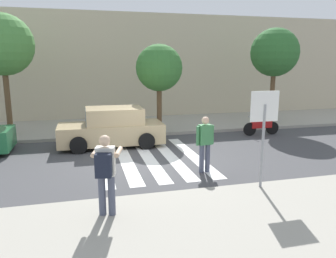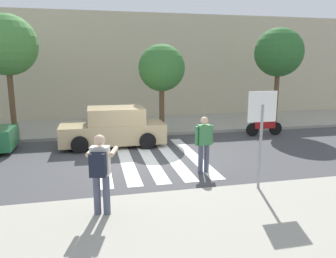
{
  "view_description": "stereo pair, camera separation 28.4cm",
  "coord_description": "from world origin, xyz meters",
  "px_view_note": "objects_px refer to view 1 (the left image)",
  "views": [
    {
      "loc": [
        -2.1,
        -10.66,
        3.31
      ],
      "look_at": [
        0.6,
        -0.2,
        1.1
      ],
      "focal_mm": 35.0,
      "sensor_mm": 36.0,
      "label": 1
    },
    {
      "loc": [
        -1.82,
        -10.73,
        3.31
      ],
      "look_at": [
        0.6,
        -0.2,
        1.1
      ],
      "focal_mm": 35.0,
      "sensor_mm": 36.0,
      "label": 2
    }
  ],
  "objects_px": {
    "stop_sign": "(264,118)",
    "street_tree_west": "(2,45)",
    "street_tree_center": "(159,68)",
    "photographer_with_backpack": "(106,169)",
    "street_tree_east": "(275,53)",
    "motorcycle": "(261,126)",
    "pedestrian_crossing": "(205,141)",
    "parked_car_tan": "(112,128)"
  },
  "relations": [
    {
      "from": "photographer_with_backpack",
      "to": "pedestrian_crossing",
      "type": "relative_size",
      "value": 1.0
    },
    {
      "from": "street_tree_center",
      "to": "parked_car_tan",
      "type": "bearing_deg",
      "value": -141.11
    },
    {
      "from": "parked_car_tan",
      "to": "street_tree_west",
      "type": "distance_m",
      "value": 5.97
    },
    {
      "from": "parked_car_tan",
      "to": "street_tree_center",
      "type": "distance_m",
      "value": 3.83
    },
    {
      "from": "street_tree_center",
      "to": "street_tree_east",
      "type": "height_order",
      "value": "street_tree_east"
    },
    {
      "from": "photographer_with_backpack",
      "to": "street_tree_center",
      "type": "relative_size",
      "value": 0.43
    },
    {
      "from": "photographer_with_backpack",
      "to": "street_tree_center",
      "type": "bearing_deg",
      "value": 69.89
    },
    {
      "from": "stop_sign",
      "to": "motorcycle",
      "type": "bearing_deg",
      "value": 59.77
    },
    {
      "from": "photographer_with_backpack",
      "to": "street_tree_center",
      "type": "distance_m",
      "value": 9.09
    },
    {
      "from": "motorcycle",
      "to": "street_tree_east",
      "type": "bearing_deg",
      "value": 48.68
    },
    {
      "from": "stop_sign",
      "to": "street_tree_center",
      "type": "bearing_deg",
      "value": 96.75
    },
    {
      "from": "pedestrian_crossing",
      "to": "street_tree_east",
      "type": "height_order",
      "value": "street_tree_east"
    },
    {
      "from": "stop_sign",
      "to": "street_tree_center",
      "type": "relative_size",
      "value": 0.62
    },
    {
      "from": "street_tree_west",
      "to": "pedestrian_crossing",
      "type": "bearing_deg",
      "value": -44.35
    },
    {
      "from": "photographer_with_backpack",
      "to": "street_tree_west",
      "type": "xyz_separation_m",
      "value": [
        -3.59,
        9.01,
        2.85
      ]
    },
    {
      "from": "stop_sign",
      "to": "motorcycle",
      "type": "distance_m",
      "value": 7.2
    },
    {
      "from": "photographer_with_backpack",
      "to": "motorcycle",
      "type": "height_order",
      "value": "photographer_with_backpack"
    },
    {
      "from": "photographer_with_backpack",
      "to": "motorcycle",
      "type": "distance_m",
      "value": 10.11
    },
    {
      "from": "street_tree_west",
      "to": "street_tree_east",
      "type": "height_order",
      "value": "street_tree_west"
    },
    {
      "from": "photographer_with_backpack",
      "to": "street_tree_west",
      "type": "distance_m",
      "value": 10.11
    },
    {
      "from": "stop_sign",
      "to": "photographer_with_backpack",
      "type": "height_order",
      "value": "stop_sign"
    },
    {
      "from": "parked_car_tan",
      "to": "street_tree_west",
      "type": "height_order",
      "value": "street_tree_west"
    },
    {
      "from": "parked_car_tan",
      "to": "street_tree_center",
      "type": "height_order",
      "value": "street_tree_center"
    },
    {
      "from": "pedestrian_crossing",
      "to": "motorcycle",
      "type": "bearing_deg",
      "value": 44.14
    },
    {
      "from": "street_tree_center",
      "to": "street_tree_west",
      "type": "bearing_deg",
      "value": 174.31
    },
    {
      "from": "parked_car_tan",
      "to": "motorcycle",
      "type": "distance_m",
      "value": 6.85
    },
    {
      "from": "street_tree_east",
      "to": "stop_sign",
      "type": "bearing_deg",
      "value": -123.07
    },
    {
      "from": "motorcycle",
      "to": "street_tree_center",
      "type": "distance_m",
      "value": 5.41
    },
    {
      "from": "motorcycle",
      "to": "photographer_with_backpack",
      "type": "bearing_deg",
      "value": -138.13
    },
    {
      "from": "parked_car_tan",
      "to": "street_tree_east",
      "type": "distance_m",
      "value": 9.22
    },
    {
      "from": "stop_sign",
      "to": "street_tree_west",
      "type": "height_order",
      "value": "street_tree_west"
    },
    {
      "from": "photographer_with_backpack",
      "to": "motorcycle",
      "type": "xyz_separation_m",
      "value": [
        7.51,
        6.73,
        -0.75
      ]
    },
    {
      "from": "stop_sign",
      "to": "street_tree_west",
      "type": "relative_size",
      "value": 0.48
    },
    {
      "from": "pedestrian_crossing",
      "to": "street_tree_west",
      "type": "height_order",
      "value": "street_tree_west"
    },
    {
      "from": "street_tree_east",
      "to": "photographer_with_backpack",
      "type": "bearing_deg",
      "value": -136.81
    },
    {
      "from": "street_tree_center",
      "to": "street_tree_east",
      "type": "relative_size",
      "value": 0.82
    },
    {
      "from": "photographer_with_backpack",
      "to": "street_tree_west",
      "type": "relative_size",
      "value": 0.33
    },
    {
      "from": "stop_sign",
      "to": "motorcycle",
      "type": "xyz_separation_m",
      "value": [
        3.54,
        6.08,
        -1.53
      ]
    },
    {
      "from": "stop_sign",
      "to": "parked_car_tan",
      "type": "relative_size",
      "value": 0.6
    },
    {
      "from": "street_tree_west",
      "to": "street_tree_east",
      "type": "relative_size",
      "value": 1.07
    },
    {
      "from": "parked_car_tan",
      "to": "motorcycle",
      "type": "bearing_deg",
      "value": 2.51
    },
    {
      "from": "photographer_with_backpack",
      "to": "street_tree_east",
      "type": "bearing_deg",
      "value": 43.19
    }
  ]
}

